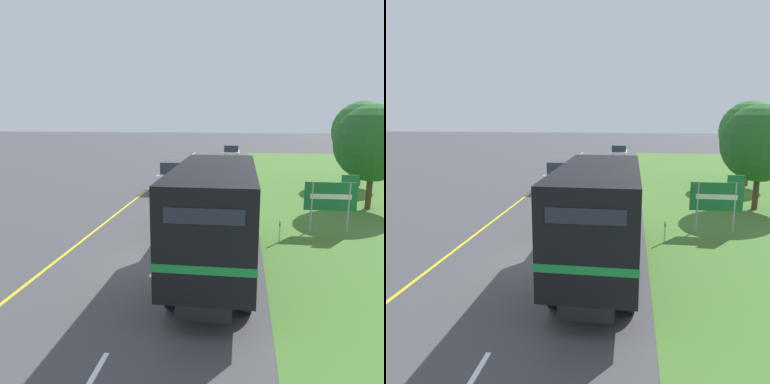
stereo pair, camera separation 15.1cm
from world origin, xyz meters
TOP-DOWN VIEW (x-y plane):
  - ground_plane at (0.00, 0.00)m, footprint 200.00×200.00m
  - edge_line_yellow at (-3.70, 11.56)m, footprint 0.12×57.47m
  - centre_dash_near at (0.00, 0.18)m, footprint 0.12×2.60m
  - centre_dash_mid_a at (0.00, 6.78)m, footprint 0.12×2.60m
  - centre_dash_mid_b at (0.00, 13.38)m, footprint 0.12×2.60m
  - centre_dash_far at (0.00, 19.98)m, footprint 0.12×2.60m
  - centre_dash_farthest at (0.00, 26.58)m, footprint 0.12×2.60m
  - horse_trailer_truck at (2.06, -0.31)m, footprint 2.41×8.88m
  - lead_car_white at (-1.84, 13.70)m, footprint 1.80×4.50m
  - lead_car_white_ahead at (1.66, 30.25)m, footprint 1.80×3.94m
  - highway_sign at (6.83, 4.58)m, footprint 2.26×0.09m
  - roadside_tree_near at (9.92, 9.33)m, footprint 4.21×4.21m
  - roadside_tree_mid at (11.50, 16.69)m, footprint 4.37×4.37m
  - delineator_post at (4.48, 2.90)m, footprint 0.08×0.08m

SIDE VIEW (x-z plane):
  - ground_plane at x=0.00m, z-range 0.00..0.00m
  - edge_line_yellow at x=-3.70m, z-range 0.00..0.01m
  - centre_dash_near at x=0.00m, z-range 0.00..0.01m
  - centre_dash_mid_a at x=0.00m, z-range 0.00..0.01m
  - centre_dash_mid_b at x=0.00m, z-range 0.00..0.01m
  - centre_dash_far at x=0.00m, z-range 0.00..0.01m
  - centre_dash_farthest at x=0.00m, z-range 0.00..0.01m
  - delineator_post at x=4.48m, z-range 0.03..0.98m
  - lead_car_white_ahead at x=1.66m, z-range 0.01..1.90m
  - lead_car_white at x=-1.84m, z-range 0.00..2.02m
  - highway_sign at x=6.83m, z-range 0.30..2.92m
  - horse_trailer_truck at x=2.06m, z-range 0.21..3.86m
  - roadside_tree_near at x=9.92m, z-range 0.78..6.57m
  - roadside_tree_mid at x=11.50m, z-range 0.90..7.09m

